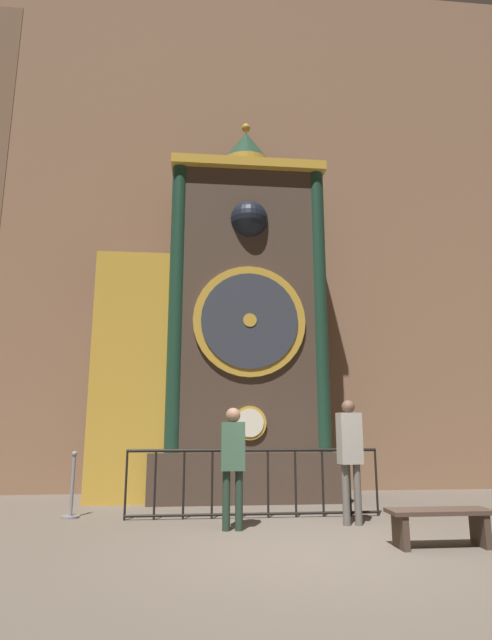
% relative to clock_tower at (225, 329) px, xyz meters
% --- Properties ---
extents(ground_plane, '(28.00, 28.00, 0.00)m').
position_rel_clock_tower_xyz_m(ground_plane, '(0.93, -4.25, -3.42)').
color(ground_plane, brown).
extents(cathedral_back_wall, '(24.00, 0.32, 13.30)m').
position_rel_clock_tower_xyz_m(cathedral_back_wall, '(0.85, 1.23, 3.22)').
color(cathedral_back_wall, '#846047').
rests_on(cathedral_back_wall, ground_plane).
extents(clock_tower, '(4.98, 1.83, 8.31)m').
position_rel_clock_tower_xyz_m(clock_tower, '(0.00, 0.00, 0.00)').
color(clock_tower, '#423328').
rests_on(clock_tower, ground_plane).
extents(railing_fence, '(4.09, 0.05, 1.07)m').
position_rel_clock_tower_xyz_m(railing_fence, '(0.39, -2.03, -2.84)').
color(railing_fence, black).
rests_on(railing_fence, ground_plane).
extents(visitor_near, '(0.35, 0.23, 1.69)m').
position_rel_clock_tower_xyz_m(visitor_near, '(-0.02, -2.96, -2.40)').
color(visitor_near, '#213427').
rests_on(visitor_near, ground_plane).
extents(visitor_far, '(0.36, 0.26, 1.82)m').
position_rel_clock_tower_xyz_m(visitor_far, '(1.76, -2.76, -2.33)').
color(visitor_far, '#58554F').
rests_on(visitor_far, ground_plane).
extents(stanchion_post, '(0.28, 0.28, 1.03)m').
position_rel_clock_tower_xyz_m(stanchion_post, '(-2.52, -1.74, -3.09)').
color(stanchion_post, gray).
rests_on(stanchion_post, ground_plane).
extents(visitor_bench, '(1.26, 0.40, 0.44)m').
position_rel_clock_tower_xyz_m(visitor_bench, '(2.42, -4.18, -3.11)').
color(visitor_bench, '#423328').
rests_on(visitor_bench, ground_plane).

